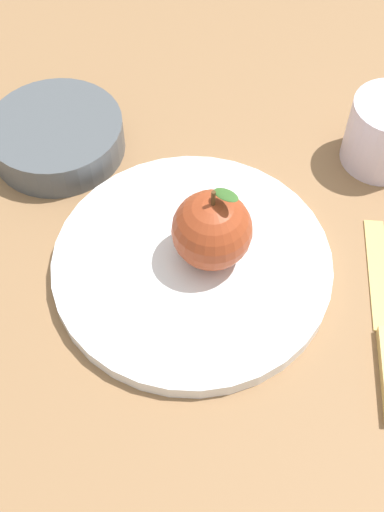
# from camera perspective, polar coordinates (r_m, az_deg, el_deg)

# --- Properties ---
(ground_plane) EXTENTS (2.40, 2.40, 0.00)m
(ground_plane) POSITION_cam_1_polar(r_m,az_deg,el_deg) (0.57, 1.13, -2.75)
(ground_plane) COLOR olive
(dinner_plate) EXTENTS (0.25, 0.25, 0.02)m
(dinner_plate) POSITION_cam_1_polar(r_m,az_deg,el_deg) (0.58, 0.00, -0.62)
(dinner_plate) COLOR white
(dinner_plate) RESTS_ON ground_plane
(apple) EXTENTS (0.07, 0.07, 0.08)m
(apple) POSITION_cam_1_polar(r_m,az_deg,el_deg) (0.55, 1.79, 2.31)
(apple) COLOR #9E3D1E
(apple) RESTS_ON dinner_plate
(side_bowl) EXTENTS (0.14, 0.14, 0.04)m
(side_bowl) POSITION_cam_1_polar(r_m,az_deg,el_deg) (0.68, -11.93, 10.57)
(side_bowl) COLOR #4C5156
(side_bowl) RESTS_ON ground_plane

